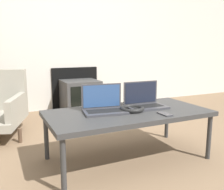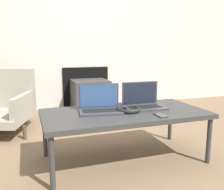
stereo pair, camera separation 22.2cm
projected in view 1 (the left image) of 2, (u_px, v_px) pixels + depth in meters
ground_plane at (135, 165)px, 1.93m from camera, size 14.00×14.00×0.00m
wall_back at (63, 20)px, 3.55m from camera, size 7.00×0.08×2.60m
table at (128, 115)px, 1.97m from camera, size 1.27×0.63×0.40m
laptop_left at (104, 106)px, 1.94m from camera, size 0.35×0.26×0.21m
laptop_right at (144, 102)px, 2.09m from camera, size 0.33×0.22×0.21m
headphones at (132, 109)px, 1.97m from camera, size 0.20×0.20×0.03m
phone at (165, 114)px, 1.86m from camera, size 0.06×0.12×0.01m
tv at (80, 96)px, 3.55m from camera, size 0.50×0.48×0.44m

